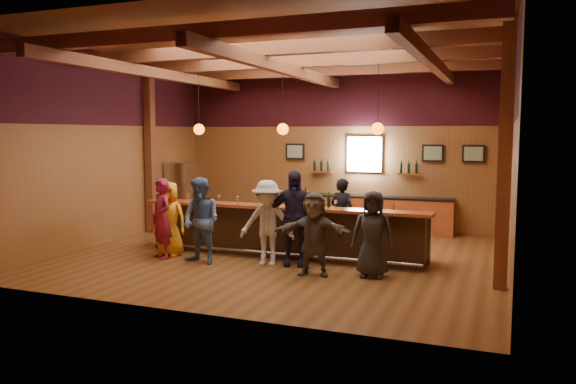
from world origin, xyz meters
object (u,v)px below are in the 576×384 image
(back_bar_cabinet, at_px, (376,214))
(customer_redvest, at_px, (162,219))
(customer_dark, at_px, (373,234))
(bartender, at_px, (342,214))
(stainless_fridge, at_px, (182,194))
(customer_navy, at_px, (294,218))
(bottle_a, at_px, (305,199))
(customer_brown, at_px, (314,234))
(bar_counter, at_px, (286,231))
(customer_white, at_px, (267,223))
(ice_bucket, at_px, (302,201))
(customer_orange, at_px, (169,219))
(customer_denim, at_px, (201,221))

(back_bar_cabinet, relative_size, customer_redvest, 2.38)
(customer_redvest, bearing_deg, customer_dark, 33.32)
(bartender, bearing_deg, stainless_fridge, -3.11)
(customer_navy, relative_size, bottle_a, 4.97)
(customer_redvest, xyz_separation_m, customer_brown, (3.42, -0.18, -0.06))
(bar_counter, xyz_separation_m, back_bar_cabinet, (1.18, 3.57, -0.05))
(customer_brown, bearing_deg, customer_white, 152.33)
(customer_brown, distance_m, ice_bucket, 1.48)
(bottle_a, bearing_deg, customer_dark, -31.02)
(customer_white, bearing_deg, customer_dark, -14.52)
(bottle_a, bearing_deg, customer_navy, -90.91)
(bar_counter, height_order, back_bar_cabinet, bar_counter)
(bottle_a, bearing_deg, customer_orange, -163.94)
(bar_counter, distance_m, customer_brown, 1.83)
(back_bar_cabinet, xyz_separation_m, customer_brown, (-0.07, -5.00, 0.30))
(customer_dark, xyz_separation_m, ice_bucket, (-1.71, 0.96, 0.43))
(stainless_fridge, height_order, customer_redvest, stainless_fridge)
(ice_bucket, height_order, bottle_a, bottle_a)
(back_bar_cabinet, distance_m, customer_navy, 4.49)
(stainless_fridge, relative_size, customer_denim, 1.04)
(customer_redvest, bearing_deg, back_bar_cabinet, 86.24)
(bar_counter, distance_m, customer_navy, 1.06)
(customer_navy, height_order, ice_bucket, customer_navy)
(customer_denim, relative_size, ice_bucket, 7.94)
(customer_white, bearing_deg, customer_brown, -31.42)
(back_bar_cabinet, xyz_separation_m, customer_denim, (-2.48, -4.92, 0.39))
(customer_white, distance_m, customer_navy, 0.53)
(back_bar_cabinet, height_order, stainless_fridge, stainless_fridge)
(customer_dark, bearing_deg, bartender, 111.76)
(customer_dark, height_order, ice_bucket, customer_dark)
(customer_white, distance_m, customer_brown, 1.21)
(customer_white, height_order, bartender, customer_white)
(bar_counter, height_order, bottle_a, bottle_a)
(customer_navy, height_order, bartender, customer_navy)
(stainless_fridge, relative_size, customer_redvest, 1.07)
(ice_bucket, bearing_deg, stainless_fridge, 149.81)
(stainless_fridge, height_order, customer_dark, stainless_fridge)
(bar_counter, xyz_separation_m, customer_dark, (2.14, -1.16, 0.27))
(back_bar_cabinet, bearing_deg, ice_bucket, -101.33)
(customer_dark, xyz_separation_m, bottle_a, (-1.64, 0.99, 0.47))
(stainless_fridge, distance_m, customer_redvest, 4.12)
(customer_orange, height_order, ice_bucket, customer_orange)
(customer_brown, xyz_separation_m, bartender, (-0.12, 2.36, 0.04))
(customer_redvest, relative_size, customer_denim, 0.97)
(customer_redvest, relative_size, customer_navy, 0.89)
(stainless_fridge, bearing_deg, customer_white, -39.99)
(customer_denim, relative_size, customer_brown, 1.12)
(stainless_fridge, xyz_separation_m, bottle_a, (4.61, -2.62, 0.36))
(stainless_fridge, distance_m, bottle_a, 5.32)
(customer_dark, relative_size, ice_bucket, 7.24)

